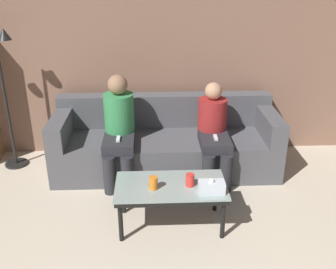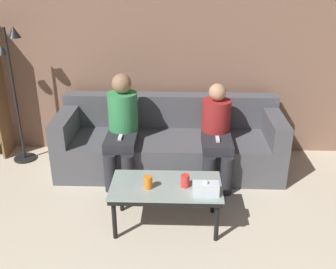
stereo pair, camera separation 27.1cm
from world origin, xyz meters
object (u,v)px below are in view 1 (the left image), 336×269
object	(u,v)px
standing_lamp	(5,86)
tissue_box	(212,187)
seated_person_mid_left	(214,130)
cup_near_left	(153,183)
seated_person_left_end	(119,127)
coffee_table	(171,189)
couch	(166,143)
cup_near_right	(190,180)

from	to	relation	value
standing_lamp	tissue_box	bearing A→B (deg)	-33.46
tissue_box	seated_person_mid_left	bearing A→B (deg)	80.65
cup_near_left	seated_person_left_end	bearing A→B (deg)	110.23
coffee_table	cup_near_left	world-z (taller)	cup_near_left
coffee_table	standing_lamp	xyz separation A→B (m)	(-1.74, 1.24, 0.59)
couch	cup_near_right	bearing A→B (deg)	-81.64
cup_near_right	seated_person_mid_left	size ratio (longest dim) A/B	0.11
cup_near_left	seated_person_mid_left	bearing A→B (deg)	55.00
cup_near_right	seated_person_mid_left	xyz separation A→B (m)	(0.34, 0.90, 0.08)
couch	seated_person_mid_left	distance (m)	0.61
seated_person_left_end	cup_near_left	bearing A→B (deg)	-69.77
cup_near_left	seated_person_mid_left	distance (m)	1.14
seated_person_left_end	cup_near_right	bearing A→B (deg)	-54.05
cup_near_right	tissue_box	bearing A→B (deg)	-33.29
seated_person_left_end	seated_person_mid_left	size ratio (longest dim) A/B	1.09
cup_near_left	standing_lamp	size ratio (longest dim) A/B	0.07
couch	standing_lamp	size ratio (longest dim) A/B	1.57
couch	seated_person_mid_left	bearing A→B (deg)	-24.70
coffee_table	cup_near_left	bearing A→B (deg)	-159.64
coffee_table	cup_near_right	xyz separation A→B (m)	(0.16, -0.02, 0.10)
cup_near_right	cup_near_left	bearing A→B (deg)	-173.83
cup_near_right	seated_person_left_end	bearing A→B (deg)	125.95
coffee_table	standing_lamp	world-z (taller)	standing_lamp
coffee_table	seated_person_left_end	bearing A→B (deg)	119.29
standing_lamp	seated_person_left_end	bearing A→B (deg)	-15.31
coffee_table	cup_near_left	distance (m)	0.19
tissue_box	standing_lamp	world-z (taller)	standing_lamp
couch	tissue_box	xyz separation A→B (m)	(0.34, -1.24, 0.17)
couch	standing_lamp	bearing A→B (deg)	175.69
couch	cup_near_right	size ratio (longest dim) A/B	22.03
coffee_table	seated_person_left_end	size ratio (longest dim) A/B	0.86
tissue_box	standing_lamp	bearing A→B (deg)	146.54
cup_near_right	standing_lamp	world-z (taller)	standing_lamp
coffee_table	cup_near_right	bearing A→B (deg)	-7.73
cup_near_right	seated_person_mid_left	bearing A→B (deg)	69.45
couch	tissue_box	size ratio (longest dim) A/B	11.23
cup_near_left	coffee_table	bearing A→B (deg)	20.36
tissue_box	cup_near_left	bearing A→B (deg)	170.93
cup_near_left	cup_near_right	world-z (taller)	same
cup_near_left	standing_lamp	bearing A→B (deg)	140.85
cup_near_left	couch	bearing A→B (deg)	82.64
cup_near_left	seated_person_mid_left	size ratio (longest dim) A/B	0.11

